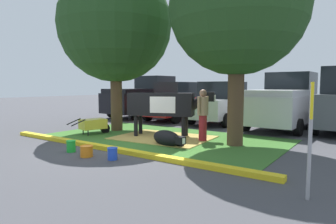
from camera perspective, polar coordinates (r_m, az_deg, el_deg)
name	(u,v)px	position (r m, az deg, el deg)	size (l,w,h in m)	color
ground_plane	(120,147)	(8.90, -9.32, -6.72)	(80.00, 80.00, 0.00)	#424247
grass_island	(163,138)	(10.20, -1.02, -5.08)	(8.13, 4.60, 0.02)	#386B28
curb_yellow	(111,149)	(8.38, -11.05, -7.09)	(9.33, 0.24, 0.12)	yellow
hay_bedding	(163,138)	(10.14, -0.98, -5.05)	(3.20, 2.40, 0.04)	tan
shade_tree_left	(115,26)	(12.17, -10.30, 16.28)	(4.47, 4.47, 6.44)	#4C3823
shade_tree_right	(238,6)	(9.30, 13.48, 19.47)	(4.08, 4.08, 6.21)	#4C3823
cow_holstein	(164,105)	(10.28, -0.80, 1.44)	(3.02, 1.54, 1.61)	black
calf_lying	(167,138)	(8.83, -0.15, -5.18)	(1.33, 0.72, 0.48)	black
person_handler	(203,114)	(9.49, 6.85, -0.32)	(0.34, 0.52, 1.71)	maroon
wheelbarrow	(94,124)	(11.25, -14.37, -2.34)	(0.89, 1.61, 0.63)	gold
parking_sign	(311,117)	(5.07, 26.22, -0.97)	(0.12, 0.44, 1.88)	#99999E
bucket_green	(71,146)	(8.50, -18.46, -6.32)	(0.26, 0.26, 0.32)	green
bucket_orange	(87,151)	(7.84, -15.66, -7.35)	(0.34, 0.34, 0.29)	orange
bucket_blue	(112,153)	(7.38, -10.83, -7.96)	(0.26, 0.26, 0.30)	blue
pickup_truck_black	(146,98)	(17.57, -4.30, 2.83)	(2.37, 5.47, 2.42)	black
sedan_red	(178,101)	(15.64, 1.91, 2.08)	(2.15, 4.46, 2.02)	red
sedan_silver	(223,103)	(14.53, 10.64, 1.76)	(2.15, 4.46, 2.02)	silver
pickup_truck_maroon	(285,102)	(13.57, 22.01, 1.79)	(2.37, 5.47, 2.42)	silver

